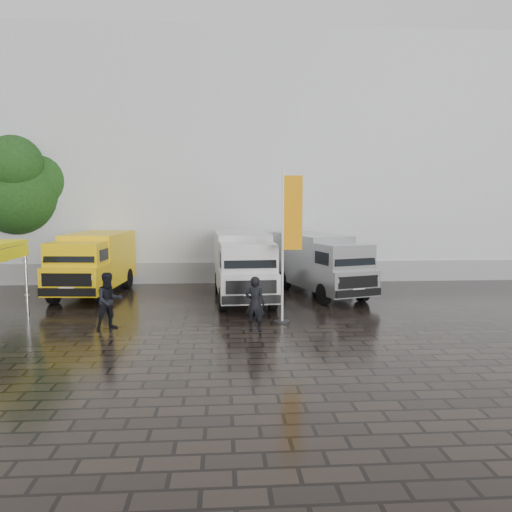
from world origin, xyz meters
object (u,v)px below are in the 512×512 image
Objects in this scene: wheelie_bin at (347,273)px; person_tent at (109,301)px; van_white at (243,267)px; flagpole at (288,238)px; van_yellow at (93,265)px; van_silver at (321,265)px; person_front at (255,304)px.

wheelie_bin is 12.36m from person_tent.
flagpole is (1.30, -3.78, 1.42)m from van_white.
van_yellow is 9.49m from van_silver.
van_silver is at bearing -103.40° from wheelie_bin.
person_tent is at bearing -119.91° from wheelie_bin.
van_silver is 6.03× the size of wheelie_bin.
van_silver is (3.28, 0.86, -0.07)m from van_white.
van_silver is at bearing 3.29° from person_tent.
flagpole reaches higher than wheelie_bin.
van_yellow is 0.91× the size of van_white.
wheelie_bin is at bearing 32.88° from van_white.
flagpole reaches higher than person_tent.
person_tent is (1.90, -5.65, -0.41)m from van_yellow.
wheelie_bin is 0.55× the size of person_tent.
person_tent reaches higher than person_front.
wheelie_bin is at bearing 16.45° from van_yellow.
van_silver is (9.47, -0.53, -0.03)m from van_yellow.
van_yellow is 5.79× the size of wheelie_bin.
van_silver reaches higher than person_tent.
person_tent is (-9.44, -7.97, 0.39)m from wheelie_bin.
van_silver is 3.49m from wheelie_bin.
flagpole is at bearing -97.31° from wheelie_bin.
van_white is 3.50× the size of person_tent.
person_front is (-3.12, -5.71, -0.41)m from van_silver.
van_yellow is at bearing 145.41° from flagpole.
van_yellow is 1.13× the size of flagpole.
van_silver reaches higher than wheelie_bin.
person_front is at bearing -100.34° from wheelie_bin.
van_yellow is 5.98m from person_tent.
wheelie_bin is at bearing -100.29° from person_front.
van_silver is at bearing 11.85° from van_white.
person_tent is at bearing -175.03° from flagpole.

